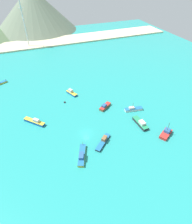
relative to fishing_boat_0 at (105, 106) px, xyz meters
The scene contains 14 objects.
ground 21.99m from the fishing_boat_0, 133.80° to the left, with size 260.00×280.00×0.50m.
fishing_boat_0 is the anchor object (origin of this frame).
fishing_boat_1 22.51m from the fishing_boat_0, 123.54° to the left, with size 4.98×7.78×2.71m.
fishing_boat_2 67.59m from the fishing_boat_0, 138.05° to the left, with size 8.77×5.60×1.96m.
fishing_boat_3 32.69m from the fishing_boat_0, 129.22° to the right, with size 6.27×10.55×2.49m.
fishing_boat_4 14.33m from the fishing_boat_0, 29.32° to the right, with size 9.39×3.82×4.54m.
fishing_boat_5 20.39m from the fishing_boat_0, 60.32° to the right, with size 3.08×9.64×2.67m.
fishing_boat_6 32.15m from the fishing_boat_0, 58.35° to the right, with size 7.90×6.42×6.77m.
fishing_boat_7 23.99m from the fishing_boat_0, 115.17° to the right, with size 9.13×8.39×2.34m.
fishing_boat_8 34.93m from the fishing_boat_0, behind, with size 9.00×9.33×2.85m.
buoy_0 21.72m from the fishing_boat_0, 146.49° to the left, with size 1.08×1.08×1.08m.
beach_strip 110.08m from the fishing_boat_0, 97.94° to the left, with size 247.00×24.64×1.20m, color beige.
hill_central 157.47m from the fishing_boat_0, 94.68° to the left, with size 84.92×84.92×40.23m.
radio_tower 109.17m from the fishing_boat_0, 104.27° to the left, with size 3.72×2.98×37.23m.
Camera 1 is at (-17.41, -56.64, 59.36)m, focal length 30.60 mm.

